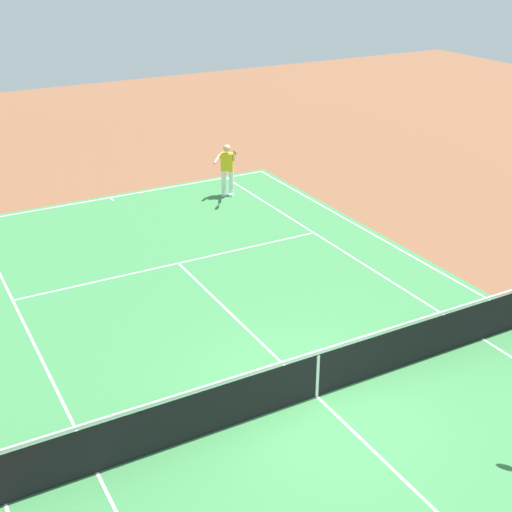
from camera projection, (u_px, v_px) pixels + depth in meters
The scene contains 5 objects.
ground_plane at pixel (316, 396), 12.80m from camera, with size 60.00×60.00×0.00m, color brown.
court_slab at pixel (316, 396), 12.80m from camera, with size 24.20×11.40×0.00m, color #387A42.
court_line_markings at pixel (316, 396), 12.80m from camera, with size 23.85×11.05×0.01m.
tennis_net at pixel (317, 374), 12.59m from camera, with size 0.10×11.70×1.08m.
tennis_player_near at pixel (227, 167), 22.08m from camera, with size 1.17×0.75×1.70m.
Camera 1 is at (-8.69, 6.03, 7.73)m, focal length 49.28 mm.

